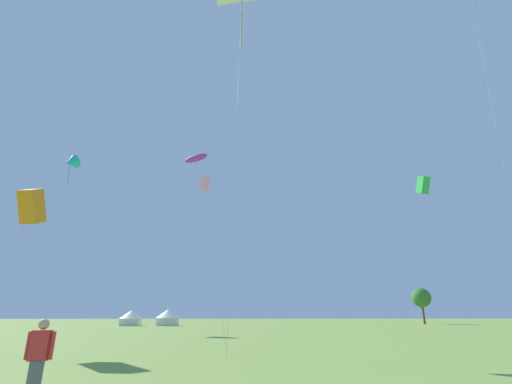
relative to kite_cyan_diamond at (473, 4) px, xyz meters
name	(u,v)px	position (x,y,z in m)	size (l,w,h in m)	color
kite_cyan_diamond	(473,4)	(0.00, 0.00, 0.00)	(3.21, 0.98, 37.62)	#1EB7CC
kite_orange_box	(32,206)	(-38.69, -6.99, -26.48)	(1.34, 2.76, 9.35)	orange
kite_pink_diamond	(205,184)	(-30.12, 21.54, -14.45)	(1.91, 2.37, 21.82)	pink
kite_green_box	(423,185)	(-1.21, 13.30, -16.74)	(1.90, 2.96, 19.19)	green
kite_purple_parafoil	(196,159)	(-28.82, -6.82, -22.85)	(3.40, 2.38, 12.14)	purple
kite_cyan_delta	(71,162)	(-52.26, 26.85, -9.40)	(3.98, 3.47, 26.70)	#1EB7CC
person_spectator	(37,364)	(-30.43, -20.93, -33.82)	(0.57, 0.28, 1.73)	#565B66
festival_tent_center	(131,317)	(-43.40, 40.51, -33.21)	(4.05, 4.05, 2.63)	white
festival_tent_right	(168,316)	(-36.90, 40.51, -33.10)	(4.36, 4.36, 2.83)	white
tree_distant_left	(421,298)	(15.21, 48.50, -29.33)	(4.01, 4.01, 7.37)	brown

